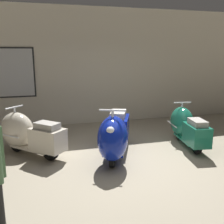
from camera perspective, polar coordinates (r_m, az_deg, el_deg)
name	(u,v)px	position (r m, az deg, el deg)	size (l,w,h in m)	color
ground_plane	(131,165)	(5.14, 4.09, -11.39)	(60.00, 60.00, 0.00)	gray
showroom_back_wall	(88,67)	(7.88, -5.36, 9.79)	(18.00, 0.63, 3.39)	#BCB29E
scooter_0	(26,133)	(5.77, -18.26, -4.45)	(1.48, 1.49, 1.00)	black
scooter_1	(115,135)	(5.20, 0.59, -5.13)	(1.18, 1.86, 1.10)	black
scooter_2	(186,126)	(6.33, 15.82, -2.96)	(0.67, 1.61, 0.96)	black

